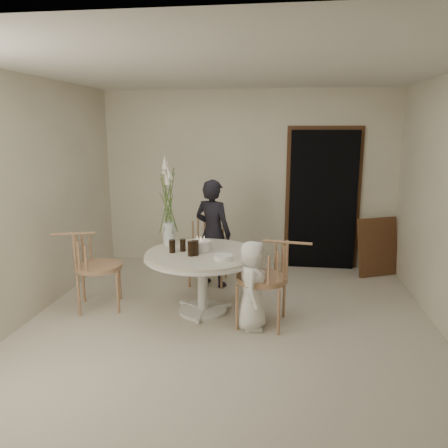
# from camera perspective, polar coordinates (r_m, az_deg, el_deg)

# --- Properties ---
(ground) EXTENTS (4.50, 4.50, 0.00)m
(ground) POSITION_cam_1_polar(r_m,az_deg,el_deg) (5.00, 0.75, -12.74)
(ground) COLOR beige
(ground) RESTS_ON ground
(room_shell) EXTENTS (4.50, 4.50, 4.50)m
(room_shell) POSITION_cam_1_polar(r_m,az_deg,el_deg) (4.55, 0.81, 6.06)
(room_shell) COLOR silver
(room_shell) RESTS_ON ground
(doorway) EXTENTS (1.00, 0.10, 2.10)m
(doorway) POSITION_cam_1_polar(r_m,az_deg,el_deg) (6.79, 12.76, 3.01)
(doorway) COLOR black
(doorway) RESTS_ON ground
(door_trim) EXTENTS (1.12, 0.03, 2.22)m
(door_trim) POSITION_cam_1_polar(r_m,az_deg,el_deg) (6.82, 12.75, 3.56)
(door_trim) COLOR brown
(door_trim) RESTS_ON ground
(table) EXTENTS (1.33, 1.33, 0.73)m
(table) POSITION_cam_1_polar(r_m,az_deg,el_deg) (5.05, -2.84, -4.96)
(table) COLOR silver
(table) RESTS_ON ground
(picture_frame) EXTENTS (0.66, 0.44, 0.85)m
(picture_frame) POSITION_cam_1_polar(r_m,az_deg,el_deg) (6.78, 19.44, -2.83)
(picture_frame) COLOR brown
(picture_frame) RESTS_ON ground
(chair_far) EXTENTS (0.55, 0.59, 0.96)m
(chair_far) POSITION_cam_1_polar(r_m,az_deg,el_deg) (6.15, -1.86, -1.75)
(chair_far) COLOR #A97F5B
(chair_far) RESTS_ON ground
(chair_right) EXTENTS (0.62, 0.58, 0.97)m
(chair_right) POSITION_cam_1_polar(r_m,az_deg,el_deg) (4.75, 6.59, -6.03)
(chair_right) COLOR #A97F5B
(chair_right) RESTS_ON ground
(chair_left) EXTENTS (0.67, 0.64, 0.95)m
(chair_left) POSITION_cam_1_polar(r_m,az_deg,el_deg) (5.40, -17.53, -4.39)
(chair_left) COLOR #A97F5B
(chair_left) RESTS_ON ground
(girl) EXTENTS (0.63, 0.53, 1.47)m
(girl) POSITION_cam_1_polar(r_m,az_deg,el_deg) (5.91, -1.46, -1.20)
(girl) COLOR black
(girl) RESTS_ON ground
(boy) EXTENTS (0.32, 0.48, 0.98)m
(boy) POSITION_cam_1_polar(r_m,az_deg,el_deg) (4.69, 3.68, -8.03)
(boy) COLOR white
(boy) RESTS_ON ground
(birthday_cake) EXTENTS (0.25, 0.25, 0.17)m
(birthday_cake) POSITION_cam_1_polar(r_m,az_deg,el_deg) (5.08, -3.11, -2.84)
(birthday_cake) COLOR white
(birthday_cake) RESTS_ON table
(cola_tumbler_a) EXTENTS (0.09, 0.09, 0.17)m
(cola_tumbler_a) POSITION_cam_1_polar(r_m,az_deg,el_deg) (4.87, -4.30, -3.22)
(cola_tumbler_a) COLOR black
(cola_tumbler_a) RESTS_ON table
(cola_tumbler_b) EXTENTS (0.10, 0.10, 0.17)m
(cola_tumbler_b) POSITION_cam_1_polar(r_m,az_deg,el_deg) (4.89, -3.80, -3.14)
(cola_tumbler_b) COLOR black
(cola_tumbler_b) RESTS_ON table
(cola_tumbler_c) EXTENTS (0.08, 0.08, 0.15)m
(cola_tumbler_c) POSITION_cam_1_polar(r_m,az_deg,el_deg) (5.02, -6.78, -2.90)
(cola_tumbler_c) COLOR black
(cola_tumbler_c) RESTS_ON table
(cola_tumbler_d) EXTENTS (0.09, 0.09, 0.14)m
(cola_tumbler_d) POSITION_cam_1_polar(r_m,az_deg,el_deg) (5.07, -5.40, -2.77)
(cola_tumbler_d) COLOR black
(cola_tumbler_d) RESTS_ON table
(plate_stack) EXTENTS (0.27, 0.27, 0.05)m
(plate_stack) POSITION_cam_1_polar(r_m,az_deg,el_deg) (4.74, -0.09, -4.37)
(plate_stack) COLOR white
(plate_stack) RESTS_ON table
(flower_vase) EXTENTS (0.15, 0.15, 1.09)m
(flower_vase) POSITION_cam_1_polar(r_m,az_deg,el_deg) (5.29, -7.30, 2.43)
(flower_vase) COLOR silver
(flower_vase) RESTS_ON table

